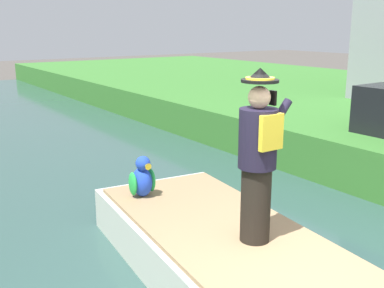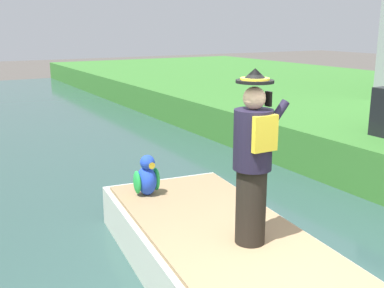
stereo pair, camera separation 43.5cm
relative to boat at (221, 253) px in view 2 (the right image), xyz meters
The scene contains 3 objects.
boat is the anchor object (origin of this frame).
person_pirate 1.31m from the boat, 79.50° to the right, with size 0.61×0.42×1.85m.
parrot_plush 1.57m from the boat, 100.71° to the left, with size 0.36×0.35×0.57m.
Camera 2 is at (-2.77, -2.92, 2.97)m, focal length 44.09 mm.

